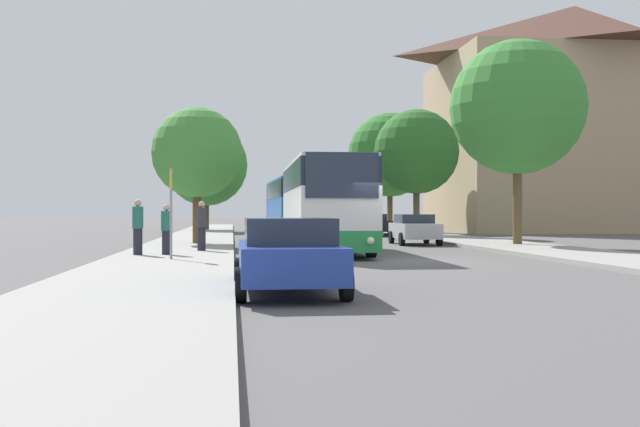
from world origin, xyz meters
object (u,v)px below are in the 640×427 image
Objects in this scene: tree_left_far at (206,165)px; tree_right_far at (416,152)px; parked_car_right_far at (372,224)px; tree_right_mid at (390,155)px; bus_front at (324,205)px; tree_left_near at (197,153)px; parked_car_right_near at (414,229)px; bus_middle at (294,208)px; pedestrian_walking_back at (138,227)px; bus_stop_sign at (171,203)px; pedestrian_waiting_far at (166,229)px; tree_right_near at (517,107)px; pedestrian_waiting_near at (202,226)px; parked_car_left_curb at (288,254)px.

tree_right_far is at bearing -46.67° from tree_left_far.
tree_right_far is (2.37, -2.32, 4.54)m from parked_car_right_far.
tree_left_far is at bearing 160.98° from tree_right_mid.
tree_left_near reaches higher than bus_front.
tree_right_mid reaches higher than tree_left_far.
tree_left_far is at bearing 90.99° from tree_left_near.
bus_front reaches higher than parked_car_right_near.
bus_middle is 19.06m from pedestrian_walking_back.
bus_stop_sign is 34.88m from tree_right_mid.
pedestrian_walking_back is (-11.79, -9.77, 0.31)m from parked_car_right_near.
bus_middle is at bearing 75.13° from bus_stop_sign.
pedestrian_waiting_far is 0.27× the size of tree_left_near.
parked_car_right_near is 0.46× the size of tree_right_near.
tree_right_far reaches higher than bus_front.
parked_car_right_near is (5.15, 6.39, -1.09)m from bus_front.
parked_car_right_far is at bearing 26.55° from pedestrian_waiting_near.
pedestrian_waiting_near is at bearing 99.11° from parked_car_left_curb.
parked_car_right_near is 12.23m from pedestrian_waiting_near.
parked_car_right_near is at bearing -59.00° from bus_middle.
tree_right_near is at bearing -158.10° from pedestrian_walking_back.
parked_car_left_curb is at bearing -123.29° from tree_right_near.
bus_front is 1.30× the size of tree_left_far.
bus_front is 27.67m from tree_right_mid.
pedestrian_waiting_near is at bearing -115.33° from tree_right_mid.
pedestrian_waiting_near is 3.15m from pedestrian_walking_back.
parked_car_right_far is 27.05m from bus_stop_sign.
tree_left_far reaches higher than tree_right_far.
bus_stop_sign reaches higher than pedestrian_walking_back.
pedestrian_walking_back reaches higher than pedestrian_waiting_near.
tree_right_mid is at bearing 27.54° from pedestrian_waiting_far.
parked_car_right_near is 16.11m from bus_stop_sign.
tree_right_mid is (8.15, 11.67, 4.00)m from bus_middle.
tree_right_mid is (3.02, 19.75, 5.05)m from parked_car_right_near.
tree_right_far is at bearing 71.45° from parked_car_left_curb.
bus_middle is 1.80× the size of tree_left_near.
pedestrian_walking_back is at bearing 110.75° from parked_car_left_curb.
bus_middle is 6.64× the size of pedestrian_waiting_far.
tree_right_far is at bearing -126.65° from pedestrian_walking_back.
tree_right_far is at bearing 59.58° from bus_stop_sign.
parked_car_right_near is at bearing 0.19° from pedestrian_waiting_near.
parked_car_right_near is 12.62m from parked_car_right_far.
pedestrian_waiting_near is at bearing -125.28° from tree_right_far.
tree_right_mid is (13.87, 29.48, 4.82)m from pedestrian_waiting_far.
parked_car_left_curb reaches higher than parked_car_right_far.
parked_car_left_curb is at bearing -86.08° from tree_left_far.
bus_front is at bearing -47.81° from tree_left_near.
bus_middle reaches higher than pedestrian_waiting_far.
bus_stop_sign is at bearing -148.07° from tree_right_near.
pedestrian_waiting_near is 30.33m from tree_right_mid.
pedestrian_walking_back is (-12.09, -22.39, 0.33)m from parked_car_right_far.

